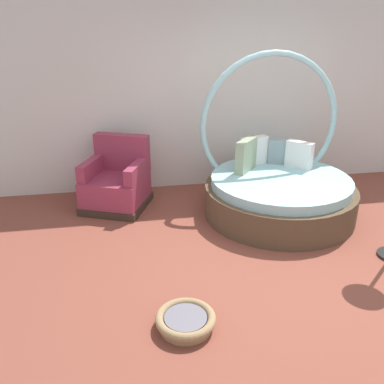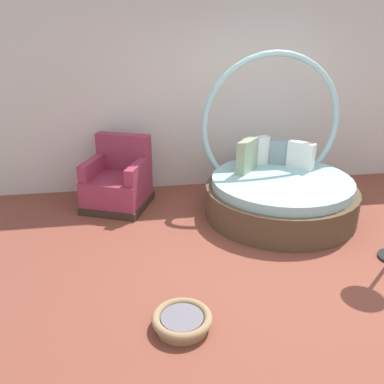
{
  "view_description": "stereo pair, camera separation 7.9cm",
  "coord_description": "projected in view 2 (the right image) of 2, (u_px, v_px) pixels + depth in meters",
  "views": [
    {
      "loc": [
        -1.61,
        -3.46,
        2.4
      ],
      "look_at": [
        -0.86,
        0.82,
        0.55
      ],
      "focal_mm": 38.42,
      "sensor_mm": 36.0,
      "label": 1
    },
    {
      "loc": [
        -1.53,
        -3.48,
        2.4
      ],
      "look_at": [
        -0.86,
        0.82,
        0.55
      ],
      "focal_mm": 38.42,
      "sensor_mm": 36.0,
      "label": 2
    }
  ],
  "objects": [
    {
      "name": "round_daybed",
      "position": [
        279.0,
        186.0,
        5.35
      ],
      "size": [
        1.94,
        1.94,
        2.03
      ],
      "color": "brown",
      "rests_on": "ground_plane"
    },
    {
      "name": "pet_basket",
      "position": [
        182.0,
        320.0,
        3.42
      ],
      "size": [
        0.51,
        0.51,
        0.13
      ],
      "color": "#9E7F56",
      "rests_on": "ground_plane"
    },
    {
      "name": "back_wall",
      "position": [
        233.0,
        84.0,
        5.95
      ],
      "size": [
        8.0,
        0.12,
        3.02
      ],
      "primitive_type": "cube",
      "color": "silver",
      "rests_on": "ground_plane"
    },
    {
      "name": "ground_plane",
      "position": [
        284.0,
        266.0,
        4.32
      ],
      "size": [
        8.0,
        8.0,
        0.02
      ],
      "primitive_type": "cube",
      "color": "brown"
    },
    {
      "name": "red_armchair",
      "position": [
        118.0,
        183.0,
        5.59
      ],
      "size": [
        1.04,
        1.04,
        0.94
      ],
      "color": "#38281E",
      "rests_on": "ground_plane"
    }
  ]
}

